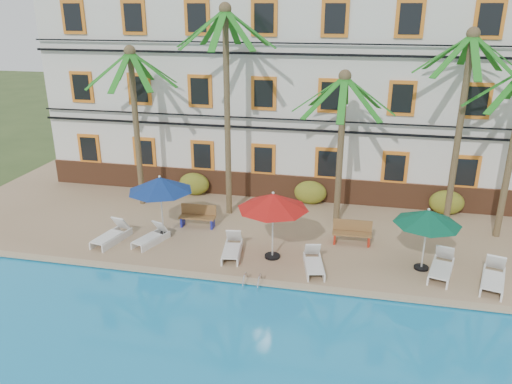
% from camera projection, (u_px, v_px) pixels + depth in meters
% --- Properties ---
extents(ground, '(100.00, 100.00, 0.00)m').
position_uv_depth(ground, '(266.00, 276.00, 17.59)').
color(ground, '#384C23').
rests_on(ground, ground).
extents(pool_deck, '(30.00, 12.00, 0.25)m').
position_uv_depth(pool_deck, '(288.00, 218.00, 22.12)').
color(pool_deck, tan).
rests_on(pool_deck, ground).
extents(pool_coping, '(30.00, 0.35, 0.06)m').
position_uv_depth(pool_coping, '(261.00, 282.00, 16.66)').
color(pool_coping, tan).
rests_on(pool_coping, pool_deck).
extents(hotel_building, '(25.40, 6.44, 10.22)m').
position_uv_depth(hotel_building, '(305.00, 82.00, 24.84)').
color(hotel_building, silver).
rests_on(hotel_building, pool_deck).
extents(palm_a, '(4.07, 4.07, 7.16)m').
position_uv_depth(palm_a, '(134.00, 105.00, 21.78)').
color(palm_a, brown).
rests_on(palm_a, pool_deck).
extents(palm_b, '(4.07, 4.07, 8.85)m').
position_uv_depth(palm_b, '(227.00, 87.00, 20.38)').
color(palm_b, brown).
rests_on(palm_b, pool_deck).
extents(palm_c, '(4.07, 4.07, 6.40)m').
position_uv_depth(palm_c, '(342.00, 126.00, 19.99)').
color(palm_c, brown).
rests_on(palm_c, pool_deck).
extents(palm_d, '(4.07, 4.07, 7.99)m').
position_uv_depth(palm_d, '(463.00, 105.00, 19.18)').
color(palm_d, brown).
rests_on(palm_d, pool_deck).
extents(shrub_left, '(1.50, 0.90, 1.10)m').
position_uv_depth(shrub_left, '(194.00, 184.00, 24.30)').
color(shrub_left, '#2F5D1A').
rests_on(shrub_left, pool_deck).
extents(shrub_mid, '(1.50, 0.90, 1.10)m').
position_uv_depth(shrub_mid, '(310.00, 192.00, 23.19)').
color(shrub_mid, '#2F5D1A').
rests_on(shrub_mid, pool_deck).
extents(shrub_right, '(1.50, 0.90, 1.10)m').
position_uv_depth(shrub_right, '(447.00, 202.00, 22.01)').
color(shrub_right, '#2F5D1A').
rests_on(shrub_right, pool_deck).
extents(umbrella_blue, '(2.56, 2.56, 2.56)m').
position_uv_depth(umbrella_blue, '(160.00, 185.00, 19.38)').
color(umbrella_blue, black).
rests_on(umbrella_blue, pool_deck).
extents(umbrella_red, '(2.58, 2.58, 2.58)m').
position_uv_depth(umbrella_red, '(273.00, 202.00, 17.62)').
color(umbrella_red, black).
rests_on(umbrella_red, pool_deck).
extents(umbrella_green, '(2.30, 2.30, 2.31)m').
position_uv_depth(umbrella_green, '(428.00, 217.00, 16.92)').
color(umbrella_green, black).
rests_on(umbrella_green, pool_deck).
extents(lounger_a, '(1.00, 1.91, 0.86)m').
position_uv_depth(lounger_a, '(112.00, 235.00, 19.52)').
color(lounger_a, white).
rests_on(lounger_a, pool_deck).
extents(lounger_b, '(1.09, 1.73, 0.77)m').
position_uv_depth(lounger_b, '(152.00, 237.00, 19.42)').
color(lounger_b, white).
rests_on(lounger_b, pool_deck).
extents(lounger_c, '(0.86, 1.82, 0.83)m').
position_uv_depth(lounger_c, '(232.00, 248.00, 18.48)').
color(lounger_c, white).
rests_on(lounger_c, pool_deck).
extents(lounger_d, '(0.94, 1.79, 0.80)m').
position_uv_depth(lounger_d, '(314.00, 263.00, 17.45)').
color(lounger_d, white).
rests_on(lounger_d, pool_deck).
extents(lounger_e, '(1.12, 1.98, 0.89)m').
position_uv_depth(lounger_e, '(442.00, 267.00, 17.12)').
color(lounger_e, white).
rests_on(lounger_e, pool_deck).
extents(lounger_f, '(1.15, 2.01, 0.90)m').
position_uv_depth(lounger_f, '(493.00, 277.00, 16.45)').
color(lounger_f, white).
rests_on(lounger_f, pool_deck).
extents(bench_left, '(1.52, 0.53, 0.93)m').
position_uv_depth(bench_left, '(198.00, 216.00, 20.84)').
color(bench_left, olive).
rests_on(bench_left, pool_deck).
extents(bench_right, '(1.51, 0.52, 0.93)m').
position_uv_depth(bench_right, '(352.00, 232.00, 19.33)').
color(bench_right, olive).
rests_on(bench_right, pool_deck).
extents(pool_ladder, '(0.54, 0.74, 0.74)m').
position_uv_depth(pool_ladder, '(252.00, 284.00, 16.64)').
color(pool_ladder, silver).
rests_on(pool_ladder, ground).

